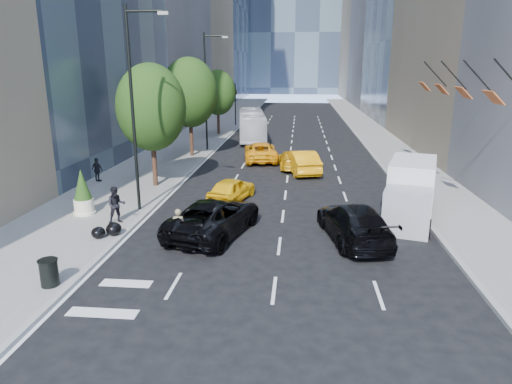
# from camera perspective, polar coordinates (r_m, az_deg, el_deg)

# --- Properties ---
(ground) EXTENTS (160.00, 160.00, 0.00)m
(ground) POSITION_cam_1_polar(r_m,az_deg,el_deg) (19.59, -0.01, -6.64)
(ground) COLOR black
(ground) RESTS_ON ground
(sidewalk_left) EXTENTS (6.00, 120.00, 0.15)m
(sidewalk_left) POSITION_cam_1_polar(r_m,az_deg,el_deg) (49.80, -7.14, 6.88)
(sidewalk_left) COLOR slate
(sidewalk_left) RESTS_ON ground
(sidewalk_right) EXTENTS (4.00, 120.00, 0.15)m
(sidewalk_right) POSITION_cam_1_polar(r_m,az_deg,el_deg) (49.33, 15.10, 6.39)
(sidewalk_right) COLOR slate
(sidewalk_right) RESTS_ON ground
(lamp_near) EXTENTS (2.13, 0.22, 10.00)m
(lamp_near) POSITION_cam_1_polar(r_m,az_deg,el_deg) (23.55, -14.85, 11.15)
(lamp_near) COLOR black
(lamp_near) RESTS_ON sidewalk_left
(lamp_far) EXTENTS (2.13, 0.22, 10.00)m
(lamp_far) POSITION_cam_1_polar(r_m,az_deg,el_deg) (40.91, -6.09, 13.16)
(lamp_far) COLOR black
(lamp_far) RESTS_ON sidewalk_left
(tree_near) EXTENTS (4.20, 4.20, 7.46)m
(tree_near) POSITION_cam_1_polar(r_m,az_deg,el_deg) (28.61, -12.98, 10.24)
(tree_near) COLOR black
(tree_near) RESTS_ON sidewalk_left
(tree_mid) EXTENTS (4.50, 4.50, 7.99)m
(tree_mid) POSITION_cam_1_polar(r_m,az_deg,el_deg) (38.19, -8.29, 12.19)
(tree_mid) COLOR black
(tree_mid) RESTS_ON sidewalk_left
(tree_far) EXTENTS (3.90, 3.90, 6.92)m
(tree_far) POSITION_cam_1_polar(r_m,az_deg,el_deg) (50.94, -4.79, 12.28)
(tree_far) COLOR black
(tree_far) RESTS_ON sidewalk_left
(traffic_signal) EXTENTS (2.48, 0.53, 5.20)m
(traffic_signal) POSITION_cam_1_polar(r_m,az_deg,el_deg) (58.73, -2.61, 12.34)
(traffic_signal) COLOR black
(traffic_signal) RESTS_ON sidewalk_left
(facade_flags) EXTENTS (1.85, 13.30, 2.05)m
(facade_flags) POSITION_cam_1_polar(r_m,az_deg,el_deg) (29.49, 23.55, 11.89)
(facade_flags) COLOR black
(facade_flags) RESTS_ON ground
(skateboarder) EXTENTS (0.64, 0.49, 1.58)m
(skateboarder) POSITION_cam_1_polar(r_m,az_deg,el_deg) (19.38, -9.65, -4.63)
(skateboarder) COLOR olive
(skateboarder) RESTS_ON ground
(black_sedan_lincoln) EXTENTS (4.13, 6.37, 1.63)m
(black_sedan_lincoln) POSITION_cam_1_polar(r_m,az_deg,el_deg) (20.65, -5.25, -3.12)
(black_sedan_lincoln) COLOR black
(black_sedan_lincoln) RESTS_ON ground
(black_sedan_mercedes) EXTENTS (3.32, 5.91, 1.62)m
(black_sedan_mercedes) POSITION_cam_1_polar(r_m,az_deg,el_deg) (20.33, 12.16, -3.74)
(black_sedan_mercedes) COLOR black
(black_sedan_mercedes) RESTS_ON ground
(taxi_a) EXTENTS (2.62, 4.23, 1.34)m
(taxi_a) POSITION_cam_1_polar(r_m,az_deg,el_deg) (25.74, -3.08, 0.34)
(taxi_a) COLOR yellow
(taxi_a) RESTS_ON ground
(taxi_b) EXTENTS (2.93, 5.27, 1.65)m
(taxi_b) POSITION_cam_1_polar(r_m,az_deg,el_deg) (32.74, 5.65, 3.82)
(taxi_b) COLOR orange
(taxi_b) RESTS_ON ground
(taxi_c) EXTENTS (3.16, 5.70, 1.51)m
(taxi_c) POSITION_cam_1_polar(r_m,az_deg,el_deg) (36.81, 0.59, 5.07)
(taxi_c) COLOR #FDA60D
(taxi_c) RESTS_ON ground
(taxi_d) EXTENTS (2.27, 4.68, 1.31)m
(taxi_d) POSITION_cam_1_polar(r_m,az_deg,el_deg) (34.25, 4.45, 4.08)
(taxi_d) COLOR orange
(taxi_d) RESTS_ON ground
(city_bus) EXTENTS (3.94, 11.12, 3.03)m
(city_bus) POSITION_cam_1_polar(r_m,az_deg,el_deg) (47.99, -0.52, 8.41)
(city_bus) COLOR silver
(city_bus) RESTS_ON ground
(box_truck) EXTENTS (3.67, 6.27, 2.83)m
(box_truck) POSITION_cam_1_polar(r_m,az_deg,el_deg) (23.77, 18.75, 0.16)
(box_truck) COLOR silver
(box_truck) RESTS_ON ground
(pedestrian_a) EXTENTS (1.08, 0.99, 1.79)m
(pedestrian_a) POSITION_cam_1_polar(r_m,az_deg,el_deg) (22.52, -17.06, -1.57)
(pedestrian_a) COLOR black
(pedestrian_a) RESTS_ON sidewalk_left
(pedestrian_b) EXTENTS (0.98, 0.69, 1.55)m
(pedestrian_b) POSITION_cam_1_polar(r_m,az_deg,el_deg) (31.18, -19.22, 2.64)
(pedestrian_b) COLOR black
(pedestrian_b) RESTS_ON sidewalk_left
(trash_can) EXTENTS (0.60, 0.60, 0.90)m
(trash_can) POSITION_cam_1_polar(r_m,az_deg,el_deg) (17.17, -24.45, -9.23)
(trash_can) COLOR black
(trash_can) RESTS_ON sidewalk_left
(planter_shrub) EXTENTS (0.97, 0.97, 2.32)m
(planter_shrub) POSITION_cam_1_polar(r_m,az_deg,el_deg) (24.43, -20.85, -0.08)
(planter_shrub) COLOR #ECE2C4
(planter_shrub) RESTS_ON sidewalk_left
(garbage_bags) EXTENTS (1.16, 1.12, 0.57)m
(garbage_bags) POSITION_cam_1_polar(r_m,az_deg,el_deg) (21.09, -18.06, -4.58)
(garbage_bags) COLOR black
(garbage_bags) RESTS_ON sidewalk_left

